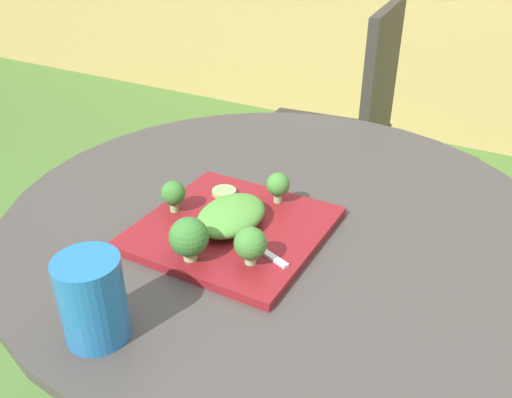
{
  "coord_description": "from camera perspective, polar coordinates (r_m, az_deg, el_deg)",
  "views": [
    {
      "loc": [
        0.34,
        -0.69,
        1.18
      ],
      "look_at": [
        -0.01,
        -0.05,
        0.76
      ],
      "focal_mm": 37.18,
      "sensor_mm": 36.0,
      "label": 1
    }
  ],
  "objects": [
    {
      "name": "patio_table",
      "position": [
        1.05,
        2.04,
        -12.77
      ],
      "size": [
        0.92,
        0.92,
        0.72
      ],
      "color": "#423D38",
      "rests_on": "ground_plane"
    },
    {
      "name": "lettuce_mound",
      "position": [
        0.82,
        -2.68,
        -1.74
      ],
      "size": [
        0.09,
        0.13,
        0.04
      ],
      "primitive_type": "ellipsoid",
      "color": "#519338",
      "rests_on": "salad_plate"
    },
    {
      "name": "drinking_glass",
      "position": [
        0.66,
        -17.11,
        -10.65
      ],
      "size": [
        0.08,
        0.08,
        0.11
      ],
      "color": "#236BA8",
      "rests_on": "patio_table"
    },
    {
      "name": "broccoli_floret_3",
      "position": [
        0.86,
        -8.9,
        0.56
      ],
      "size": [
        0.04,
        0.04,
        0.05
      ],
      "color": "#99B770",
      "rests_on": "salad_plate"
    },
    {
      "name": "patio_chair",
      "position": [
        1.82,
        9.36,
        8.43
      ],
      "size": [
        0.48,
        0.48,
        0.9
      ],
      "color": "#332D28",
      "rests_on": "ground_plane"
    },
    {
      "name": "broccoli_floret_0",
      "position": [
        0.74,
        -7.23,
        -4.12
      ],
      "size": [
        0.06,
        0.06,
        0.07
      ],
      "color": "#99B770",
      "rests_on": "salad_plate"
    },
    {
      "name": "cucumber_slice_0",
      "position": [
        0.92,
        -3.45,
        0.77
      ],
      "size": [
        0.04,
        0.04,
        0.01
      ],
      "primitive_type": "cylinder",
      "color": "#8EB766",
      "rests_on": "salad_plate"
    },
    {
      "name": "bamboo_fence",
      "position": [
        2.93,
        23.14,
        18.31
      ],
      "size": [
        8.0,
        0.08,
        1.4
      ],
      "primitive_type": "cube",
      "color": "tan",
      "rests_on": "ground_plane"
    },
    {
      "name": "fork",
      "position": [
        0.8,
        -1.32,
        -4.26
      ],
      "size": [
        0.15,
        0.07,
        0.0
      ],
      "color": "silver",
      "rests_on": "salad_plate"
    },
    {
      "name": "broccoli_floret_1",
      "position": [
        0.88,
        2.28,
        1.39
      ],
      "size": [
        0.04,
        0.04,
        0.05
      ],
      "color": "#99B770",
      "rests_on": "salad_plate"
    },
    {
      "name": "salad_plate",
      "position": [
        0.84,
        -2.51,
        -3.2
      ],
      "size": [
        0.27,
        0.27,
        0.01
      ],
      "primitive_type": "cube",
      "color": "maroon",
      "rests_on": "patio_table"
    },
    {
      "name": "broccoli_floret_2",
      "position": [
        0.73,
        -0.61,
        -4.85
      ],
      "size": [
        0.05,
        0.05,
        0.06
      ],
      "color": "#99B770",
      "rests_on": "salad_plate"
    }
  ]
}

